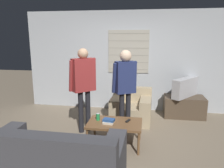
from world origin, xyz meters
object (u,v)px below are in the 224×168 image
soda_can (98,117)px  spare_remote (128,121)px  armchair_beige (132,108)px  book_stack (109,121)px  coffee_table (115,125)px  person_right_standing (125,81)px  couch_blue (51,168)px  person_left_standing (83,80)px  tv (185,88)px

soda_can → spare_remote: (0.54, 0.02, -0.05)m
armchair_beige → book_stack: bearing=79.1°
book_stack → coffee_table: bearing=27.7°
coffee_table → soda_can: 0.33m
person_right_standing → book_stack: bearing=-136.9°
person_right_standing → book_stack: person_right_standing is taller
soda_can → couch_blue: bearing=-101.1°
couch_blue → armchair_beige: 2.71m
person_left_standing → spare_remote: person_left_standing is taller
armchair_beige → spare_remote: bearing=93.0°
coffee_table → tv: size_ratio=1.15×
couch_blue → person_right_standing: (0.70, 1.93, 0.71)m
person_right_standing → book_stack: 0.90m
coffee_table → book_stack: (-0.10, -0.05, 0.08)m
book_stack → spare_remote: size_ratio=1.57×
armchair_beige → person_right_standing: size_ratio=0.55×
person_left_standing → soda_can: person_left_standing is taller
book_stack → spare_remote: (0.32, 0.13, -0.03)m
tv → soda_can: bearing=-9.0°
armchair_beige → soda_can: size_ratio=7.27×
couch_blue → tv: size_ratio=2.12×
tv → person_left_standing: person_left_standing is taller
couch_blue → person_left_standing: bearing=94.4°
coffee_table → spare_remote: (0.22, 0.08, 0.05)m
person_right_standing → spare_remote: person_right_standing is taller
armchair_beige → person_left_standing: person_left_standing is taller
book_stack → tv: bearing=49.0°
tv → person_left_standing: bearing=-22.9°
tv → soda_can: (-1.76, -1.67, -0.22)m
person_left_standing → soda_can: 0.83m
couch_blue → soda_can: bearing=79.8°
book_stack → couch_blue: bearing=-110.9°
couch_blue → spare_remote: (0.81, 1.41, 0.11)m
couch_blue → person_right_standing: person_right_standing is taller
couch_blue → person_left_standing: (-0.11, 1.84, 0.73)m
book_stack → spare_remote: 0.35m
person_right_standing → soda_can: 0.89m
person_left_standing → book_stack: bearing=-85.0°
person_right_standing → person_left_standing: bearing=157.7°
tv → book_stack: (-1.54, -1.77, -0.25)m
soda_can → spare_remote: bearing=2.6°
armchair_beige → person_right_standing: 1.01m
soda_can → book_stack: bearing=-25.6°
armchair_beige → soda_can: bearing=68.9°
coffee_table → person_right_standing: (0.11, 0.60, 0.66)m
armchair_beige → book_stack: armchair_beige is taller
tv → spare_remote: 2.06m
tv → book_stack: size_ratio=3.83×
tv → armchair_beige: bearing=-32.0°
spare_remote → person_right_standing: bearing=122.7°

